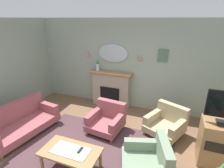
# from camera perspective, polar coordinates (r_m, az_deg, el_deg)

# --- Properties ---
(floor) EXTENTS (6.93, 6.27, 0.10)m
(floor) POSITION_cam_1_polar(r_m,az_deg,el_deg) (3.95, -7.15, -24.28)
(floor) COLOR brown
(floor) RESTS_ON ground
(wall_back) EXTENTS (6.93, 0.10, 2.75)m
(wall_back) POSITION_cam_1_polar(r_m,az_deg,el_deg) (5.47, 5.27, 6.22)
(wall_back) COLOR #93A393
(wall_back) RESTS_ON ground
(patterned_rug) EXTENTS (3.20, 2.40, 0.01)m
(patterned_rug) POSITION_cam_1_polar(r_m,az_deg,el_deg) (4.04, -5.78, -21.89)
(patterned_rug) COLOR #4C3338
(patterned_rug) RESTS_ON ground
(fireplace) EXTENTS (1.36, 0.36, 1.16)m
(fireplace) POSITION_cam_1_polar(r_m,az_deg,el_deg) (5.67, -0.30, -1.73)
(fireplace) COLOR gray
(fireplace) RESTS_ON ground
(mantel_vase_left) EXTENTS (0.10, 0.10, 0.38)m
(mantel_vase_left) POSITION_cam_1_polar(r_m,az_deg,el_deg) (5.57, -4.77, 6.23)
(mantel_vase_left) COLOR silver
(mantel_vase_left) RESTS_ON fireplace
(wall_mirror) EXTENTS (0.96, 0.06, 0.56)m
(wall_mirror) POSITION_cam_1_polar(r_m,az_deg,el_deg) (5.47, 0.21, 9.91)
(wall_mirror) COLOR #B2BCC6
(wall_sconce_left) EXTENTS (0.14, 0.14, 0.14)m
(wall_sconce_left) POSITION_cam_1_polar(r_m,az_deg,el_deg) (5.79, -7.99, 9.80)
(wall_sconce_left) COLOR #D17066
(wall_sconce_right) EXTENTS (0.14, 0.14, 0.14)m
(wall_sconce_right) POSITION_cam_1_polar(r_m,az_deg,el_deg) (5.20, 8.92, 8.54)
(wall_sconce_right) COLOR #D17066
(framed_picture) EXTENTS (0.28, 0.03, 0.36)m
(framed_picture) POSITION_cam_1_polar(r_m,az_deg,el_deg) (5.15, 16.27, 8.87)
(framed_picture) COLOR #4C6B56
(coffee_table) EXTENTS (1.10, 0.60, 0.45)m
(coffee_table) POSITION_cam_1_polar(r_m,az_deg,el_deg) (3.57, -13.31, -21.07)
(coffee_table) COLOR olive
(coffee_table) RESTS_ON ground
(tv_remote) EXTENTS (0.04, 0.16, 0.02)m
(tv_remote) POSITION_cam_1_polar(r_m,az_deg,el_deg) (3.50, -10.31, -20.45)
(tv_remote) COLOR black
(tv_remote) RESTS_ON coffee_table
(floral_couch) EXTENTS (1.10, 1.81, 0.76)m
(floral_couch) POSITION_cam_1_polar(r_m,az_deg,el_deg) (5.00, -27.94, -10.82)
(floral_couch) COLOR #934C51
(floral_couch) RESTS_ON ground
(armchair_in_corner) EXTENTS (1.03, 1.01, 0.71)m
(armchair_in_corner) POSITION_cam_1_polar(r_m,az_deg,el_deg) (3.54, 12.07, -23.15)
(armchair_in_corner) COLOR gray
(armchair_in_corner) RESTS_ON ground
(armchair_near_fireplace) EXTENTS (0.89, 0.90, 0.71)m
(armchair_near_fireplace) POSITION_cam_1_polar(r_m,az_deg,el_deg) (4.59, -1.57, -11.29)
(armchair_near_fireplace) COLOR #934C51
(armchair_near_fireplace) RESTS_ON ground
(armchair_by_coffee_table) EXTENTS (1.07, 1.08, 0.71)m
(armchair_by_coffee_table) POSITION_cam_1_polar(r_m,az_deg,el_deg) (4.65, 17.42, -11.82)
(armchair_by_coffee_table) COLOR tan
(armchair_by_coffee_table) RESTS_ON ground
(tv_cabinet) EXTENTS (0.80, 0.57, 0.90)m
(tv_cabinet) POSITION_cam_1_polar(r_m,az_deg,el_deg) (4.16, 32.15, -16.20)
(tv_cabinet) COLOR olive
(tv_cabinet) RESTS_ON ground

